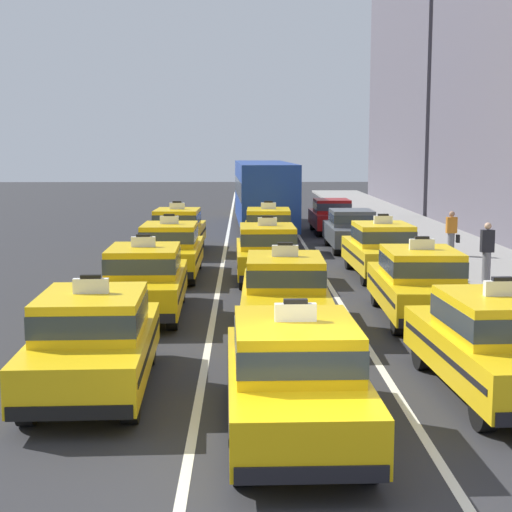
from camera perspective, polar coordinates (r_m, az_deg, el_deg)
name	(u,v)px	position (r m, az deg, el deg)	size (l,w,h in m)	color
ground_plane	(320,489)	(9.48, 4.71, -16.76)	(160.00, 160.00, 0.00)	#2B2B2D
lane_stripe_left_center	(224,254)	(28.85, -2.35, 0.13)	(0.14, 80.00, 0.01)	silver
lane_stripe_center_right	(310,254)	(28.95, 4.00, 0.14)	(0.14, 80.00, 0.01)	silver
sidewalk_curb	(504,274)	(25.22, 17.78, -1.24)	(4.00, 90.00, 0.15)	gray
taxi_left_nearest	(94,340)	(12.88, -11.87, -6.04)	(1.98, 4.62, 1.96)	black
taxi_left_second	(144,279)	(18.43, -8.21, -1.70)	(1.93, 4.60, 1.96)	black
taxi_left_third	(170,249)	(23.77, -6.35, 0.52)	(1.82, 4.56, 1.96)	black
taxi_left_fourth	(178,230)	(29.31, -5.79, 1.94)	(1.92, 4.60, 1.96)	black
taxi_center_nearest	(294,375)	(10.71, 2.84, -8.76)	(1.91, 4.60, 1.96)	black
taxi_center_second	(285,292)	(16.71, 2.12, -2.63)	(1.92, 4.60, 1.96)	black
taxi_center_third	(267,251)	(23.10, 0.83, 0.34)	(1.88, 4.58, 1.96)	black
taxi_center_fourth	(268,229)	(29.27, 0.91, 1.97)	(1.91, 4.60, 1.96)	black
bus_center_fifth	(264,191)	(37.89, 0.56, 4.79)	(2.89, 11.28, 3.22)	black
taxi_center_sixth	(259,199)	(46.77, 0.19, 4.25)	(1.82, 4.56, 1.96)	black
taxi_right_nearest	(497,343)	(12.98, 17.32, -6.12)	(2.03, 4.64, 1.96)	black
taxi_right_second	(420,282)	(18.20, 11.96, -1.92)	(1.93, 4.60, 1.96)	black
taxi_right_third	(382,249)	(24.02, 9.24, 0.54)	(1.90, 4.59, 1.96)	black
sedan_right_fourth	(351,229)	(30.03, 7.02, 2.01)	(1.77, 4.30, 1.58)	black
sedan_right_fifth	(332,215)	(36.01, 5.58, 3.03)	(1.80, 4.32, 1.58)	black
pedestrian_near_crosswalk	(487,252)	(23.01, 16.64, 0.31)	(0.36, 0.24, 1.70)	slate
pedestrian_by_storefront	(452,233)	(28.19, 14.21, 1.62)	(0.47, 0.24, 1.58)	slate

